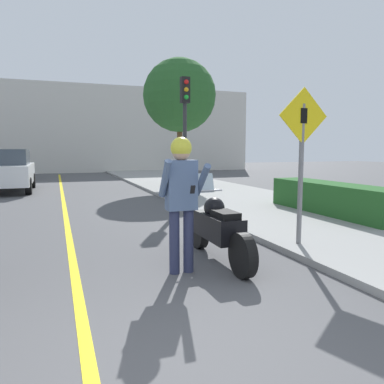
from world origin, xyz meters
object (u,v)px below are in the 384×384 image
object	(u,v)px
person_biker	(181,189)
parked_car_white	(7,170)
parked_car_grey	(2,165)
motorcycle	(218,228)
traffic_light	(185,116)
crossing_sign	(302,151)
street_tree	(180,96)

from	to	relation	value
person_biker	parked_car_white	distance (m)	12.14
parked_car_white	parked_car_grey	bearing A→B (deg)	98.36
motorcycle	parked_car_white	distance (m)	12.03
person_biker	parked_car_grey	world-z (taller)	person_biker
person_biker	traffic_light	world-z (taller)	traffic_light
motorcycle	parked_car_grey	world-z (taller)	parked_car_grey
person_biker	crossing_sign	xyz separation A→B (m)	(2.22, 0.45, 0.50)
street_tree	parked_car_white	xyz separation A→B (m)	(-6.93, 0.76, -3.11)
parked_car_grey	parked_car_white	bearing A→B (deg)	-81.64
traffic_light	parked_car_grey	bearing A→B (deg)	119.07
motorcycle	parked_car_grey	distance (m)	18.06
crossing_sign	parked_car_white	bearing A→B (deg)	116.58
crossing_sign	parked_car_white	xyz separation A→B (m)	(-5.60, 11.20, -0.79)
person_biker	crossing_sign	world-z (taller)	crossing_sign
street_tree	motorcycle	bearing A→B (deg)	-105.15
traffic_light	street_tree	xyz separation A→B (m)	(1.38, 4.75, 1.27)
person_biker	parked_car_white	xyz separation A→B (m)	(-3.38, 11.65, -0.29)
traffic_light	parked_car_grey	distance (m)	13.36
street_tree	parked_car_grey	world-z (taller)	street_tree
parked_car_white	motorcycle	bearing A→B (deg)	-70.22
street_tree	parked_car_grey	size ratio (longest dim) A/B	1.29
parked_car_white	street_tree	bearing A→B (deg)	-6.26
motorcycle	parked_car_grey	size ratio (longest dim) A/B	0.52
parked_car_white	crossing_sign	bearing A→B (deg)	-63.42
motorcycle	crossing_sign	xyz separation A→B (m)	(1.54, 0.11, 1.15)
traffic_light	street_tree	bearing A→B (deg)	73.76
motorcycle	traffic_light	bearing A→B (deg)	75.75
motorcycle	person_biker	size ratio (longest dim) A/B	1.19
crossing_sign	parked_car_white	size ratio (longest dim) A/B	0.61
parked_car_white	parked_car_grey	xyz separation A→B (m)	(-0.89, 6.05, 0.00)
motorcycle	person_biker	distance (m)	1.00
person_biker	crossing_sign	size ratio (longest dim) A/B	0.72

